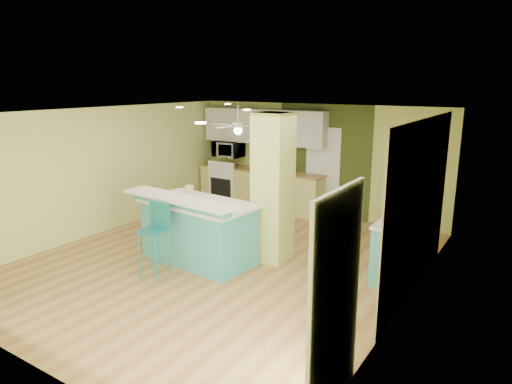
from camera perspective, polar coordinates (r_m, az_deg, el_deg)
floor at (r=7.89m, az=-3.94°, el=-8.58°), size 6.00×7.00×0.01m
ceiling at (r=7.33m, az=-4.26°, el=9.92°), size 6.00×7.00×0.01m
wall_back at (r=10.47m, az=7.50°, el=4.03°), size 6.00×0.01×2.50m
wall_front at (r=5.27m, az=-27.74°, el=-7.10°), size 6.00×0.01×2.50m
wall_left at (r=9.59m, az=-18.64°, el=2.54°), size 0.01×7.00×2.50m
wall_right at (r=6.25m, az=18.61°, el=-3.13°), size 0.01×7.00×2.50m
wood_panel at (r=6.81m, az=19.75°, el=-1.85°), size 0.02×3.40×2.50m
olive_accent at (r=10.37m, az=8.46°, el=3.91°), size 2.20×0.02×2.50m
interior_door at (r=10.39m, az=8.34°, el=2.53°), size 0.82×0.05×2.00m
french_door at (r=4.27m, az=9.89°, el=-13.33°), size 0.04×1.08×2.10m
column at (r=7.56m, az=2.13°, el=0.44°), size 0.55×0.55×2.50m
kitchen_run at (r=10.98m, az=0.55°, el=0.44°), size 3.25×0.63×0.94m
stove at (r=11.49m, az=-3.49°, el=0.96°), size 0.76×0.66×1.08m
upper_cabinets at (r=10.84m, az=0.91°, el=8.20°), size 3.20×0.34×0.80m
microwave at (r=11.34m, az=-3.52°, el=5.36°), size 0.70×0.48×0.39m
ceiling_fan at (r=9.62m, az=-2.27°, el=8.27°), size 1.41×1.41×0.61m
pendant_lamp at (r=6.90m, az=17.73°, el=3.90°), size 0.14×0.14×0.69m
wall_decor at (r=6.94m, az=20.14°, el=0.94°), size 0.03×0.90×0.70m
peninsula at (r=7.75m, az=-7.26°, el=-4.68°), size 2.27×1.37×1.20m
bar_stool at (r=7.24m, az=-12.34°, el=-4.35°), size 0.41×0.41×1.16m
side_counter at (r=7.49m, az=17.87°, el=-6.56°), size 0.62×1.47×0.94m
fruit_bowl at (r=10.41m, az=4.04°, el=2.54°), size 0.38×0.38×0.08m
canister at (r=8.06m, az=-8.34°, el=0.20°), size 0.16×0.16×0.17m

